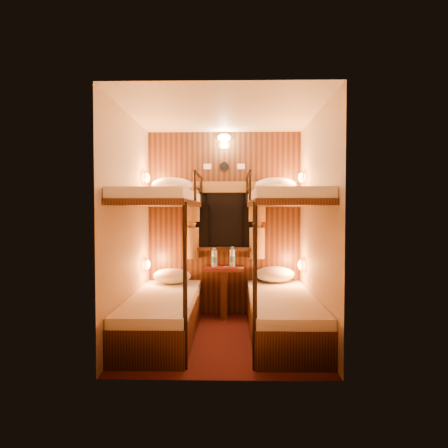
{
  "coord_description": "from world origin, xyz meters",
  "views": [
    {
      "loc": [
        0.1,
        -4.23,
        1.38
      ],
      "look_at": [
        0.02,
        0.15,
        1.23
      ],
      "focal_mm": 32.0,
      "sensor_mm": 36.0,
      "label": 1
    }
  ],
  "objects_px": {
    "table": "(224,285)",
    "bunk_right": "(282,286)",
    "bottle_left": "(214,259)",
    "bottle_right": "(232,258)",
    "bunk_left": "(163,285)"
  },
  "relations": [
    {
      "from": "table",
      "to": "bottle_right",
      "type": "xyz_separation_m",
      "value": [
        0.11,
        0.03,
        0.35
      ]
    },
    {
      "from": "bunk_right",
      "to": "table",
      "type": "height_order",
      "value": "bunk_right"
    },
    {
      "from": "bunk_right",
      "to": "bottle_right",
      "type": "bearing_deg",
      "value": 123.72
    },
    {
      "from": "table",
      "to": "bunk_right",
      "type": "bearing_deg",
      "value": -50.33
    },
    {
      "from": "bunk_left",
      "to": "bottle_right",
      "type": "height_order",
      "value": "bunk_left"
    },
    {
      "from": "bottle_right",
      "to": "bunk_left",
      "type": "bearing_deg",
      "value": -132.91
    },
    {
      "from": "bottle_left",
      "to": "bunk_left",
      "type": "bearing_deg",
      "value": -123.6
    },
    {
      "from": "bunk_left",
      "to": "bunk_right",
      "type": "xyz_separation_m",
      "value": [
        1.3,
        0.0,
        0.0
      ]
    },
    {
      "from": "bunk_left",
      "to": "table",
      "type": "xyz_separation_m",
      "value": [
        0.65,
        0.78,
        -0.14
      ]
    },
    {
      "from": "bunk_left",
      "to": "bottle_left",
      "type": "xyz_separation_m",
      "value": [
        0.53,
        0.79,
        0.2
      ]
    },
    {
      "from": "table",
      "to": "bottle_left",
      "type": "xyz_separation_m",
      "value": [
        -0.12,
        0.01,
        0.34
      ]
    },
    {
      "from": "bunk_right",
      "to": "bottle_right",
      "type": "xyz_separation_m",
      "value": [
        -0.54,
        0.81,
        0.2
      ]
    },
    {
      "from": "bunk_right",
      "to": "table",
      "type": "relative_size",
      "value": 2.9
    },
    {
      "from": "bunk_right",
      "to": "bottle_left",
      "type": "bearing_deg",
      "value": 134.2
    },
    {
      "from": "table",
      "to": "bottle_right",
      "type": "height_order",
      "value": "bottle_right"
    }
  ]
}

